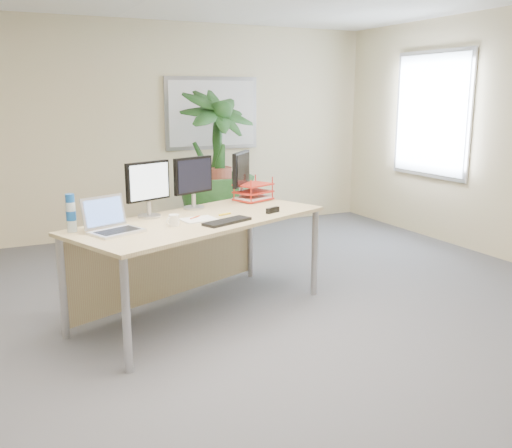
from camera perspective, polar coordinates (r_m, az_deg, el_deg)
name	(u,v)px	position (r m, az deg, el deg)	size (l,w,h in m)	color
floor	(265,361)	(4.03, 0.86, -13.55)	(8.00, 8.00, 0.00)	#4C4C51
back_wall	(122,131)	(7.42, -13.26, 9.06)	(7.00, 0.04, 2.70)	beige
whiteboard	(212,113)	(7.73, -4.43, 10.98)	(1.30, 0.04, 0.95)	#A3A3A7
window	(431,115)	(7.52, 17.13, 10.41)	(0.04, 1.30, 1.55)	#A3A3A7
desk	(191,237)	(4.73, -6.54, -1.31)	(2.31, 1.63, 0.82)	tan
floor_plant	(216,182)	(6.98, -4.07, 4.19)	(0.84, 0.84, 1.50)	#163B15
monitor_left	(148,186)	(4.66, -10.73, 3.80)	(0.39, 0.19, 0.45)	#A9A9AD
monitor_right	(193,179)	(4.95, -6.28, 4.47)	(0.39, 0.18, 0.45)	#A9A9AD
monitor_dark	(241,173)	(5.32, -1.48, 5.16)	(0.30, 0.33, 0.46)	#A9A9AD
laptop	(111,223)	(4.25, -14.26, 0.06)	(0.44, 0.42, 0.25)	silver
keyboard	(227,221)	(4.42, -2.91, 0.26)	(0.41, 0.14, 0.02)	black
coffee_mug	(174,220)	(4.35, -8.24, 0.37)	(0.11, 0.08, 0.09)	white
spiral_notebook	(199,220)	(4.53, -5.75, 0.45)	(0.27, 0.20, 0.01)	silver
orange_pen	(195,217)	(4.57, -6.12, 0.68)	(0.01, 0.01, 0.13)	#DA4518
yellow_highlighter	(225,214)	(4.71, -3.14, 1.00)	(0.02, 0.02, 0.12)	yellow
water_bottle	(71,214)	(4.32, -18.02, 0.97)	(0.07, 0.07, 0.28)	silver
letter_tray	(253,193)	(5.34, -0.27, 3.09)	(0.39, 0.35, 0.15)	red
stapler	(273,210)	(4.80, 1.68, 1.40)	(0.14, 0.04, 0.05)	black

